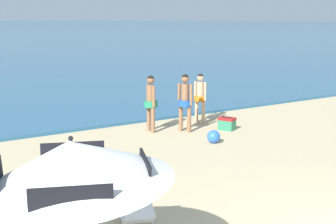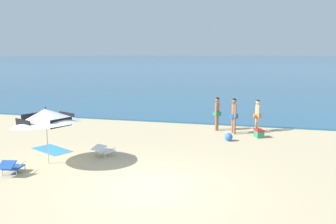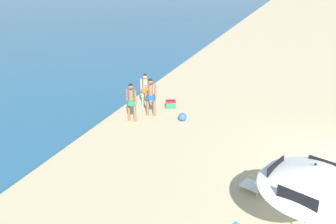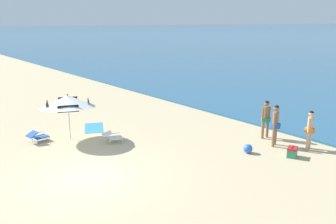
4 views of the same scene
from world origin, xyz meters
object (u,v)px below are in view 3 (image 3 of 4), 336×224
(person_standing_near_shore, at_px, (131,100))
(person_wading_in, at_px, (151,94))
(cooler_box, at_px, (171,104))
(beach_ball, at_px, (182,117))
(person_standing_beside, at_px, (145,88))
(beach_umbrella_striped_main, at_px, (313,176))
(lounge_chair_beside_umbrella, at_px, (256,184))

(person_standing_near_shore, bearing_deg, person_wading_in, -31.72)
(person_standing_near_shore, xyz_separation_m, person_wading_in, (0.90, -0.56, 0.02))
(cooler_box, xyz_separation_m, beach_ball, (-1.37, -1.04, -0.02))
(person_standing_near_shore, relative_size, person_wading_in, 0.98)
(person_standing_near_shore, distance_m, person_standing_beside, 2.08)
(beach_umbrella_striped_main, xyz_separation_m, person_standing_beside, (7.48, 7.36, -0.80))
(person_standing_near_shore, relative_size, person_standing_beside, 1.06)
(beach_ball, bearing_deg, beach_umbrella_striped_main, -141.13)
(cooler_box, bearing_deg, person_wading_in, 156.24)
(beach_ball, bearing_deg, cooler_box, 37.26)
(person_standing_near_shore, distance_m, person_wading_in, 1.06)
(person_standing_beside, relative_size, cooler_box, 2.82)
(person_wading_in, relative_size, beach_ball, 4.84)
(beach_ball, bearing_deg, lounge_chair_beside_umbrella, -141.10)
(beach_umbrella_striped_main, height_order, person_standing_near_shore, beach_umbrella_striped_main)
(lounge_chair_beside_umbrella, height_order, cooler_box, lounge_chair_beside_umbrella)
(person_wading_in, height_order, cooler_box, person_wading_in)
(person_standing_beside, bearing_deg, beach_umbrella_striped_main, -135.49)
(person_standing_near_shore, distance_m, cooler_box, 2.56)
(person_wading_in, bearing_deg, beach_ball, -94.36)
(person_standing_beside, height_order, person_wading_in, person_wading_in)
(beach_umbrella_striped_main, bearing_deg, beach_ball, 38.87)
(person_standing_beside, distance_m, person_wading_in, 1.39)
(beach_umbrella_striped_main, distance_m, lounge_chair_beside_umbrella, 2.54)
(cooler_box, bearing_deg, beach_umbrella_striped_main, -141.42)
(beach_umbrella_striped_main, xyz_separation_m, lounge_chair_beside_umbrella, (1.60, 1.28, -1.49))
(person_standing_beside, bearing_deg, person_standing_near_shore, -174.30)
(person_standing_near_shore, xyz_separation_m, person_standing_beside, (2.07, 0.21, -0.05))
(person_standing_near_shore, bearing_deg, lounge_chair_beside_umbrella, -123.05)
(person_standing_near_shore, distance_m, beach_ball, 2.44)
(lounge_chair_beside_umbrella, distance_m, beach_ball, 5.91)
(beach_umbrella_striped_main, bearing_deg, person_standing_near_shore, 52.85)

